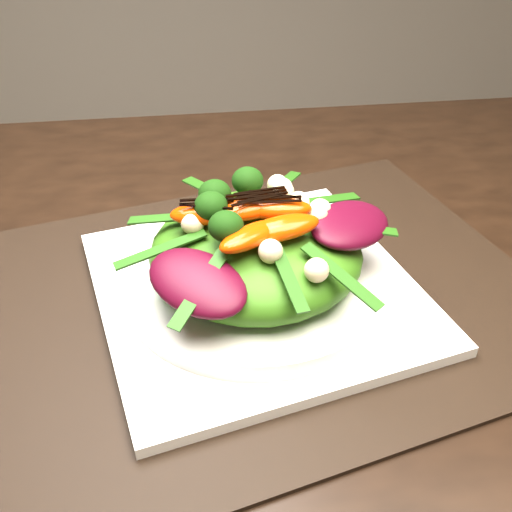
{
  "coord_description": "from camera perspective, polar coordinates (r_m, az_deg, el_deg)",
  "views": [
    {
      "loc": [
        -0.31,
        -0.44,
        1.11
      ],
      "look_at": [
        -0.25,
        -0.01,
        0.8
      ],
      "focal_mm": 42.0,
      "sensor_mm": 36.0,
      "label": 1
    }
  ],
  "objects": [
    {
      "name": "dining_table",
      "position": [
        0.66,
        21.77,
        -2.82
      ],
      "size": [
        1.6,
        0.9,
        0.75
      ],
      "primitive_type": "cube",
      "color": "black",
      "rests_on": "floor"
    },
    {
      "name": "lettuce_mound",
      "position": [
        0.54,
        -0.0,
        0.47
      ],
      "size": [
        0.23,
        0.23,
        0.06
      ],
      "primitive_type": "ellipsoid",
      "rotation": [
        0.0,
        0.0,
        0.27
      ],
      "color": "#3C7215",
      "rests_on": "salad_bowl"
    },
    {
      "name": "radicchio_leaf",
      "position": [
        0.53,
        8.93,
        2.98
      ],
      "size": [
        0.11,
        0.1,
        0.02
      ],
      "primitive_type": "ellipsoid",
      "rotation": [
        0.0,
        0.0,
        0.68
      ],
      "color": "#3C0616",
      "rests_on": "lettuce_mound"
    },
    {
      "name": "broccoli_floret",
      "position": [
        0.54,
        -5.64,
        6.39
      ],
      "size": [
        0.04,
        0.04,
        0.04
      ],
      "primitive_type": "sphere",
      "rotation": [
        0.0,
        0.0,
        0.0
      ],
      "color": "black",
      "rests_on": "lettuce_mound"
    },
    {
      "name": "macadamia_nut",
      "position": [
        0.48,
        4.28,
        0.45
      ],
      "size": [
        0.02,
        0.02,
        0.02
      ],
      "primitive_type": "sphere",
      "rotation": [
        0.0,
        0.0,
        0.04
      ],
      "color": "#F1EDAA",
      "rests_on": "lettuce_mound"
    },
    {
      "name": "salad_bowl",
      "position": [
        0.55,
        0.0,
        -2.02
      ],
      "size": [
        0.25,
        0.25,
        0.02
      ],
      "primitive_type": "cylinder",
      "rotation": [
        0.0,
        0.0,
        0.02
      ],
      "color": "white",
      "rests_on": "plate_base"
    },
    {
      "name": "balsamic_drizzle",
      "position": [
        0.53,
        -0.29,
        6.27
      ],
      "size": [
        0.04,
        0.01,
        0.0
      ],
      "primitive_type": "cube",
      "rotation": [
        0.0,
        0.0,
        -0.08
      ],
      "color": "black",
      "rests_on": "orange_segment"
    },
    {
      "name": "orange_segment",
      "position": [
        0.53,
        -0.29,
        5.41
      ],
      "size": [
        0.07,
        0.03,
        0.02
      ],
      "primitive_type": "ellipsoid",
      "rotation": [
        0.0,
        0.0,
        -0.08
      ],
      "color": "#C83103",
      "rests_on": "lettuce_mound"
    },
    {
      "name": "placemat",
      "position": [
        0.57,
        -0.0,
        -3.79
      ],
      "size": [
        0.61,
        0.51,
        0.0
      ],
      "primitive_type": "cube",
      "rotation": [
        0.0,
        0.0,
        0.24
      ],
      "color": "black",
      "rests_on": "dining_table"
    },
    {
      "name": "plate_base",
      "position": [
        0.56,
        0.0,
        -3.19
      ],
      "size": [
        0.34,
        0.34,
        0.01
      ],
      "primitive_type": "cube",
      "rotation": [
        0.0,
        0.0,
        0.23
      ],
      "color": "white",
      "rests_on": "placemat"
    }
  ]
}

